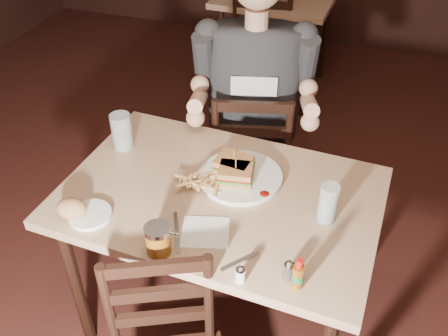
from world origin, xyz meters
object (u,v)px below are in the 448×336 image
(side_plate, at_px, (90,216))
(chair_far, at_px, (251,157))
(glass_right, at_px, (328,203))
(hot_sauce, at_px, (298,273))
(dinner_plate, at_px, (240,178))
(syrup_dispenser, at_px, (158,240))
(bg_table, at_px, (278,4))
(main_table, at_px, (220,210))
(diner, at_px, (254,74))
(glass_left, at_px, (122,131))
(bg_chair_near, at_px, (257,62))
(bg_chair_far, at_px, (291,9))

(side_plate, bearing_deg, chair_far, 70.35)
(glass_right, xyz_separation_m, side_plate, (-0.78, -0.24, -0.07))
(chair_far, xyz_separation_m, hot_sauce, (0.41, -1.00, 0.39))
(chair_far, relative_size, glass_right, 5.95)
(dinner_plate, distance_m, syrup_dispenser, 0.46)
(bg_table, relative_size, side_plate, 5.69)
(main_table, distance_m, bg_table, 2.21)
(chair_far, height_order, syrup_dispenser, chair_far)
(side_plate, bearing_deg, hot_sauce, -5.53)
(diner, relative_size, glass_left, 6.39)
(diner, distance_m, glass_left, 0.64)
(bg_table, bearing_deg, hot_sauce, -75.70)
(main_table, height_order, side_plate, side_plate)
(side_plate, bearing_deg, bg_table, 87.68)
(glass_right, bearing_deg, syrup_dispenser, -146.91)
(diner, bearing_deg, dinner_plate, -93.90)
(bg_chair_near, relative_size, dinner_plate, 3.12)
(bg_table, bearing_deg, glass_left, -95.04)
(syrup_dispenser, bearing_deg, bg_chair_far, 96.87)
(glass_left, xyz_separation_m, hot_sauce, (0.82, -0.48, -0.02))
(side_plate, bearing_deg, syrup_dispenser, -13.91)
(dinner_plate, bearing_deg, bg_chair_far, 97.30)
(bg_chair_far, bearing_deg, main_table, 115.75)
(syrup_dispenser, bearing_deg, bg_table, 97.66)
(glass_left, bearing_deg, glass_right, -11.14)
(bg_chair_near, bearing_deg, glass_right, -76.54)
(hot_sauce, bearing_deg, main_table, 136.94)
(hot_sauce, bearing_deg, side_plate, 174.47)
(dinner_plate, distance_m, hot_sauce, 0.53)
(glass_left, distance_m, side_plate, 0.43)
(bg_table, bearing_deg, glass_right, -72.90)
(bg_chair_near, distance_m, hot_sauce, 2.11)
(main_table, bearing_deg, bg_chair_far, 96.02)
(hot_sauce, distance_m, syrup_dispenser, 0.45)
(bg_chair_far, relative_size, syrup_dispenser, 8.24)
(bg_table, height_order, syrup_dispenser, syrup_dispenser)
(chair_far, distance_m, bg_chair_far, 2.09)
(bg_chair_far, bearing_deg, bg_chair_near, 109.73)
(chair_far, relative_size, glass_left, 5.77)
(main_table, distance_m, syrup_dispenser, 0.37)
(diner, distance_m, glass_right, 0.78)
(dinner_plate, bearing_deg, chair_far, 100.56)
(dinner_plate, height_order, syrup_dispenser, syrup_dispenser)
(bg_chair_near, xyz_separation_m, diner, (0.24, -1.02, 0.46))
(glass_left, distance_m, glass_right, 0.88)
(bg_table, bearing_deg, main_table, -82.49)
(main_table, distance_m, chair_far, 0.72)
(bg_chair_near, relative_size, side_plate, 6.57)
(bg_chair_near, distance_m, glass_left, 1.55)
(syrup_dispenser, relative_size, side_plate, 0.74)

